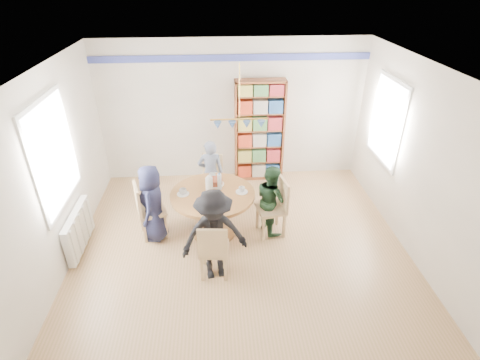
{
  "coord_description": "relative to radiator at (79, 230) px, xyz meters",
  "views": [
    {
      "loc": [
        -0.33,
        -4.32,
        3.77
      ],
      "look_at": [
        0.0,
        0.4,
        1.05
      ],
      "focal_mm": 28.0,
      "sensor_mm": 36.0,
      "label": 1
    }
  ],
  "objects": [
    {
      "name": "ground",
      "position": [
        2.42,
        -0.3,
        -0.35
      ],
      "size": [
        5.0,
        5.0,
        0.0
      ],
      "primitive_type": "plane",
      "color": "tan"
    },
    {
      "name": "room_shell",
      "position": [
        2.16,
        0.57,
        1.3
      ],
      "size": [
        5.0,
        5.0,
        5.0
      ],
      "color": "white",
      "rests_on": "ground"
    },
    {
      "name": "radiator",
      "position": [
        0.0,
        0.0,
        0.0
      ],
      "size": [
        0.12,
        1.0,
        0.6
      ],
      "color": "silver",
      "rests_on": "ground"
    },
    {
      "name": "dining_table",
      "position": [
        2.01,
        0.25,
        0.21
      ],
      "size": [
        1.3,
        1.3,
        0.75
      ],
      "color": "brown",
      "rests_on": "ground"
    },
    {
      "name": "chair_left",
      "position": [
        0.97,
        0.26,
        0.16
      ],
      "size": [
        0.52,
        0.52,
        0.93
      ],
      "color": "#D4B182",
      "rests_on": "ground"
    },
    {
      "name": "chair_right",
      "position": [
        2.99,
        0.21,
        0.17
      ],
      "size": [
        0.49,
        0.49,
        0.95
      ],
      "color": "#D4B182",
      "rests_on": "ground"
    },
    {
      "name": "chair_far",
      "position": [
        1.99,
        1.32,
        0.12
      ],
      "size": [
        0.45,
        0.45,
        0.85
      ],
      "color": "#D4B182",
      "rests_on": "ground"
    },
    {
      "name": "chair_near",
      "position": [
        2.0,
        -0.73,
        0.14
      ],
      "size": [
        0.42,
        0.42,
        0.88
      ],
      "color": "#D4B182",
      "rests_on": "ground"
    },
    {
      "name": "person_left",
      "position": [
        1.09,
        0.22,
        0.28
      ],
      "size": [
        0.44,
        0.64,
        1.25
      ],
      "primitive_type": "imported",
      "rotation": [
        0.0,
        0.0,
        -1.65
      ],
      "color": "#181A35",
      "rests_on": "ground"
    },
    {
      "name": "person_right",
      "position": [
        2.93,
        0.29,
        0.22
      ],
      "size": [
        0.61,
        0.68,
        1.15
      ],
      "primitive_type": "imported",
      "rotation": [
        0.0,
        0.0,
        1.94
      ],
      "color": "#1A351F",
      "rests_on": "ground"
    },
    {
      "name": "person_far",
      "position": [
        1.98,
        1.14,
        0.26
      ],
      "size": [
        0.46,
        0.31,
        1.23
      ],
      "primitive_type": "imported",
      "rotation": [
        0.0,
        0.0,
        3.17
      ],
      "color": "gray",
      "rests_on": "ground"
    },
    {
      "name": "person_near",
      "position": [
        2.02,
        -0.7,
        0.33
      ],
      "size": [
        0.95,
        0.65,
        1.36
      ],
      "primitive_type": "imported",
      "rotation": [
        0.0,
        0.0,
        0.18
      ],
      "color": "black",
      "rests_on": "ground"
    },
    {
      "name": "bookshelf",
      "position": [
        2.93,
        2.04,
        0.63
      ],
      "size": [
        0.95,
        0.28,
        1.99
      ],
      "color": "brown",
      "rests_on": "ground"
    },
    {
      "name": "tableware",
      "position": [
        1.98,
        0.27,
        0.46
      ],
      "size": [
        1.08,
        1.08,
        0.28
      ],
      "color": "white",
      "rests_on": "dining_table"
    }
  ]
}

